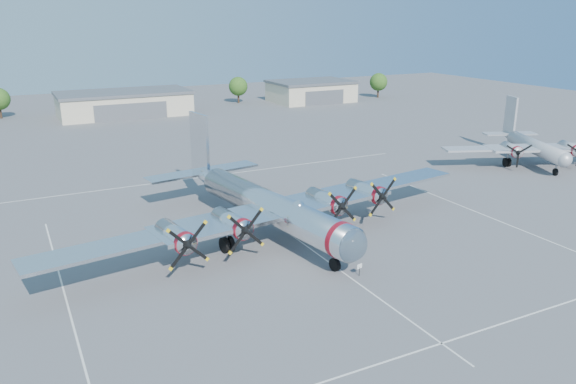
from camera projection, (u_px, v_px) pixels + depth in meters
name	position (u px, v px, depth m)	size (l,w,h in m)	color
ground	(292.00, 236.00, 56.76)	(260.00, 260.00, 0.00)	#535355
parking_lines	(301.00, 242.00, 55.27)	(60.00, 50.08, 0.01)	silver
hangar_center	(124.00, 103.00, 125.66)	(28.60, 14.60, 5.40)	beige
hangar_east	(311.00, 91.00, 146.45)	(20.60, 14.60, 5.40)	beige
tree_east	(238.00, 86.00, 143.34)	(4.80, 4.80, 6.64)	#382619
tree_far_east	(379.00, 82.00, 152.99)	(4.80, 4.80, 6.64)	#382619
main_bomber_b29	(265.00, 233.00, 57.57)	(47.34, 32.38, 10.47)	silver
twin_engine_east	(531.00, 164.00, 84.60)	(28.53, 20.51, 9.04)	#A9AAAE
info_placard	(359.00, 267.00, 47.79)	(0.57, 0.17, 1.09)	black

